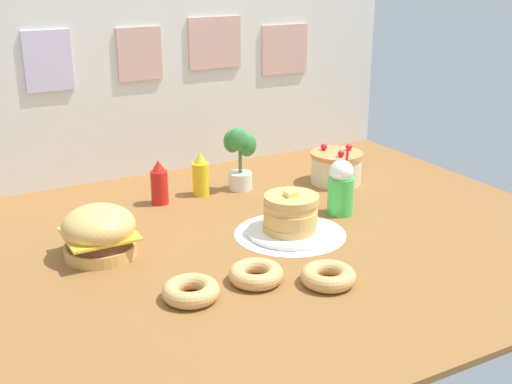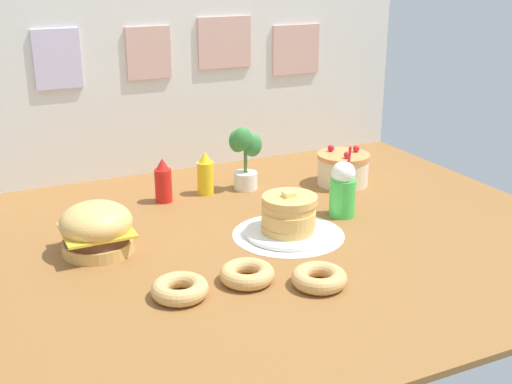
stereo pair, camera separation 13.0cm
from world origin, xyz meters
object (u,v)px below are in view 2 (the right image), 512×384
at_px(ketchup_bottle, 163,182).
at_px(donut_chocolate, 247,273).
at_px(layer_cake, 343,169).
at_px(potted_plant, 245,155).
at_px(donut_vanilla, 319,277).
at_px(cream_soda_cup, 343,189).
at_px(mustard_bottle, 205,174).
at_px(donut_pink_glaze, 180,288).
at_px(burger, 96,229).
at_px(pancake_stack, 289,218).

xyz_separation_m(ketchup_bottle, donut_chocolate, (0.01, -0.76, -0.06)).
bearing_deg(layer_cake, potted_plant, 163.06).
distance_m(layer_cake, donut_vanilla, 0.94).
bearing_deg(potted_plant, donut_vanilla, -100.21).
bearing_deg(donut_chocolate, layer_cake, 40.82).
bearing_deg(potted_plant, cream_soda_cup, -64.52).
relative_size(mustard_bottle, donut_chocolate, 1.08).
bearing_deg(layer_cake, cream_soda_cup, -122.80).
bearing_deg(donut_vanilla, donut_pink_glaze, 164.29).
distance_m(ketchup_bottle, donut_pink_glaze, 0.79).
height_order(burger, potted_plant, potted_plant).
bearing_deg(cream_soda_cup, pancake_stack, -163.93).
xyz_separation_m(pancake_stack, donut_vanilla, (-0.09, -0.37, -0.04)).
bearing_deg(mustard_bottle, pancake_stack, -78.51).
relative_size(donut_vanilla, potted_plant, 0.61).
relative_size(layer_cake, donut_chocolate, 1.34).
xyz_separation_m(donut_pink_glaze, donut_vanilla, (0.39, -0.11, 0.00)).
height_order(mustard_bottle, donut_chocolate, mustard_bottle).
bearing_deg(burger, donut_pink_glaze, -70.63).
height_order(pancake_stack, layer_cake, layer_cake).
bearing_deg(potted_plant, mustard_bottle, 174.65).
bearing_deg(ketchup_bottle, donut_pink_glaze, -104.51).
bearing_deg(donut_vanilla, ketchup_bottle, 102.57).
distance_m(pancake_stack, ketchup_bottle, 0.58).
bearing_deg(donut_chocolate, cream_soda_cup, 31.54).
xyz_separation_m(pancake_stack, layer_cake, (0.47, 0.38, 0.00)).
bearing_deg(ketchup_bottle, pancake_stack, -60.21).
bearing_deg(ketchup_bottle, donut_vanilla, -77.43).
xyz_separation_m(mustard_bottle, donut_vanilla, (0.01, -0.89, -0.06)).
bearing_deg(donut_chocolate, donut_vanilla, -32.17).
height_order(donut_pink_glaze, donut_vanilla, same).
height_order(pancake_stack, potted_plant, potted_plant).
distance_m(burger, cream_soda_cup, 0.90).
bearing_deg(cream_soda_cup, ketchup_bottle, 142.43).
distance_m(layer_cake, mustard_bottle, 0.59).
distance_m(ketchup_bottle, mustard_bottle, 0.18).
bearing_deg(pancake_stack, donut_chocolate, -137.06).
height_order(burger, cream_soda_cup, cream_soda_cup).
xyz_separation_m(layer_cake, donut_pink_glaze, (-0.95, -0.64, -0.04)).
bearing_deg(donut_pink_glaze, mustard_bottle, 63.95).
relative_size(mustard_bottle, donut_vanilla, 1.08).
relative_size(ketchup_bottle, mustard_bottle, 1.00).
xyz_separation_m(pancake_stack, ketchup_bottle, (-0.29, 0.51, 0.02)).
relative_size(cream_soda_cup, potted_plant, 0.98).
bearing_deg(pancake_stack, cream_soda_cup, 16.07).
distance_m(pancake_stack, donut_vanilla, 0.38).
distance_m(cream_soda_cup, potted_plant, 0.48).
bearing_deg(layer_cake, ketchup_bottle, 170.76).
height_order(donut_chocolate, potted_plant, potted_plant).
distance_m(burger, ketchup_bottle, 0.50).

